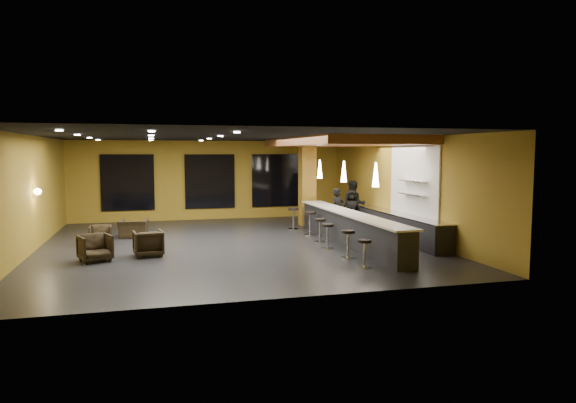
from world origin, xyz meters
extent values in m
cube|color=black|center=(0.00, 0.00, -0.05)|extent=(12.00, 13.00, 0.10)
cube|color=black|center=(0.00, 0.00, 3.55)|extent=(12.00, 13.00, 0.10)
cube|color=olive|center=(0.00, 6.55, 1.75)|extent=(12.00, 0.10, 3.50)
cube|color=olive|center=(0.00, -6.55, 1.75)|extent=(12.00, 0.10, 3.50)
cube|color=olive|center=(-6.05, 0.00, 1.75)|extent=(0.10, 13.00, 3.50)
cube|color=olive|center=(6.05, 0.00, 1.75)|extent=(0.10, 13.00, 3.50)
cube|color=brown|center=(4.00, 1.00, 3.36)|extent=(3.60, 8.00, 0.28)
cube|color=black|center=(-3.50, 6.44, 1.70)|extent=(2.20, 0.06, 2.40)
cube|color=black|center=(0.00, 6.44, 1.70)|extent=(2.20, 0.06, 2.40)
cube|color=black|center=(3.00, 6.44, 1.70)|extent=(2.20, 0.06, 2.40)
cube|color=white|center=(5.96, -1.00, 2.00)|extent=(0.06, 3.20, 2.40)
cube|color=black|center=(3.65, -1.00, 0.50)|extent=(0.60, 8.00, 1.00)
cube|color=silver|center=(3.65, -1.00, 1.02)|extent=(0.78, 8.10, 0.05)
cube|color=black|center=(5.65, -0.50, 0.43)|extent=(0.70, 6.00, 0.86)
cube|color=silver|center=(5.65, -0.50, 0.89)|extent=(0.72, 6.00, 0.03)
cube|color=silver|center=(5.82, -1.20, 1.60)|extent=(0.30, 1.50, 0.03)
cube|color=silver|center=(5.82, -1.20, 2.05)|extent=(0.30, 1.50, 0.03)
cube|color=brown|center=(3.65, 3.60, 1.75)|extent=(0.60, 0.60, 3.50)
sphere|color=#FFE5B2|center=(-5.88, 0.50, 1.80)|extent=(0.22, 0.22, 0.22)
cone|color=white|center=(3.65, -3.00, 2.35)|extent=(0.20, 0.20, 0.70)
cone|color=white|center=(3.65, -0.50, 2.35)|extent=(0.20, 0.20, 0.70)
cone|color=white|center=(3.65, 2.00, 2.35)|extent=(0.20, 0.20, 0.70)
imported|color=black|center=(4.25, 1.64, 0.82)|extent=(0.70, 0.59, 1.64)
imported|color=black|center=(5.14, 2.23, 0.94)|extent=(1.11, 0.99, 1.88)
imported|color=black|center=(5.00, 2.15, 0.77)|extent=(0.83, 0.63, 1.53)
imported|color=black|center=(-4.07, -1.67, 0.37)|extent=(1.04, 1.05, 0.74)
imported|color=black|center=(-2.66, -1.31, 0.37)|extent=(0.90, 0.92, 0.75)
imported|color=black|center=(-4.16, 1.02, 0.32)|extent=(0.70, 0.72, 0.63)
imported|color=black|center=(-3.18, 2.20, 0.32)|extent=(1.07, 0.96, 0.63)
cylinder|color=silver|center=(2.77, -4.30, 0.01)|extent=(0.37, 0.37, 0.03)
cylinder|color=silver|center=(2.77, -4.30, 0.34)|extent=(0.06, 0.06, 0.65)
cylinder|color=black|center=(2.77, -4.30, 0.69)|extent=(0.35, 0.35, 0.07)
cylinder|color=silver|center=(2.80, -3.06, 0.02)|extent=(0.40, 0.40, 0.03)
cylinder|color=silver|center=(2.80, -3.06, 0.37)|extent=(0.07, 0.07, 0.70)
cylinder|color=black|center=(2.80, -3.06, 0.75)|extent=(0.38, 0.38, 0.08)
cylinder|color=silver|center=(2.70, -1.60, 0.01)|extent=(0.39, 0.39, 0.03)
cylinder|color=silver|center=(2.70, -1.60, 0.37)|extent=(0.07, 0.07, 0.69)
cylinder|color=black|center=(2.70, -1.60, 0.74)|extent=(0.38, 0.38, 0.08)
cylinder|color=silver|center=(2.85, -0.43, 0.02)|extent=(0.40, 0.40, 0.03)
cylinder|color=silver|center=(2.85, -0.43, 0.37)|extent=(0.07, 0.07, 0.70)
cylinder|color=black|center=(2.85, -0.43, 0.75)|extent=(0.38, 0.38, 0.08)
cylinder|color=silver|center=(2.97, 1.02, 0.02)|extent=(0.43, 0.43, 0.03)
cylinder|color=silver|center=(2.97, 1.02, 0.40)|extent=(0.08, 0.08, 0.76)
cylinder|color=black|center=(2.97, 1.02, 0.81)|extent=(0.41, 0.41, 0.09)
cylinder|color=silver|center=(2.77, 2.54, 0.02)|extent=(0.43, 0.43, 0.03)
cylinder|color=silver|center=(2.77, 2.54, 0.39)|extent=(0.07, 0.07, 0.74)
cylinder|color=black|center=(2.77, 2.54, 0.80)|extent=(0.40, 0.40, 0.09)
camera|label=1|loc=(-2.56, -16.45, 2.98)|focal=32.00mm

